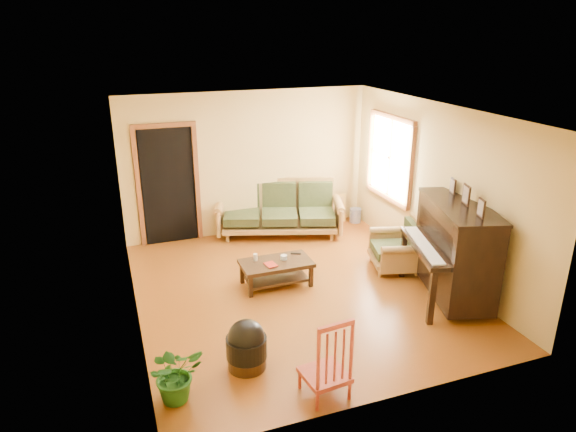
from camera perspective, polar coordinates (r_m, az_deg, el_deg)
name	(u,v)px	position (r m, az deg, el deg)	size (l,w,h in m)	color
floor	(297,290)	(7.60, 1.01, -8.24)	(5.00, 5.00, 0.00)	#64310D
doorway	(168,187)	(9.14, -13.16, 3.21)	(1.08, 0.16, 2.05)	black
window	(390,158)	(9.08, 11.28, 6.36)	(0.12, 1.36, 1.46)	white
sofa	(279,209)	(9.38, -0.96, 0.74)	(2.27, 0.95, 0.97)	olive
coffee_table	(276,273)	(7.67, -1.32, -6.36)	(1.04, 0.57, 0.38)	black
armchair	(394,244)	(8.25, 11.75, -3.09)	(0.79, 0.83, 0.83)	olive
piano	(455,252)	(7.48, 18.09, -3.83)	(0.93, 1.58, 1.40)	black
footstool	(247,350)	(5.97, -4.62, -14.64)	(0.46, 0.46, 0.44)	black
red_chair	(325,355)	(5.45, 4.15, -15.16)	(0.44, 0.49, 0.95)	maroon
leaning_frame	(334,208)	(10.09, 5.17, 0.91)	(0.44, 0.10, 0.58)	gold
ceramic_crock	(355,215)	(10.17, 7.48, 0.07)	(0.22, 0.22, 0.28)	#304291
potted_plant	(176,373)	(5.59, -12.37, -16.72)	(0.56, 0.49, 0.62)	#1E5718
book	(266,266)	(7.44, -2.44, -5.56)	(0.15, 0.20, 0.02)	#A72416
candle	(255,257)	(7.61, -3.65, -4.59)	(0.06, 0.06, 0.11)	white
glass_jar	(284,257)	(7.64, -0.47, -4.62)	(0.10, 0.10, 0.07)	silver
remote	(296,253)	(7.83, 0.87, -4.17)	(0.16, 0.04, 0.02)	black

